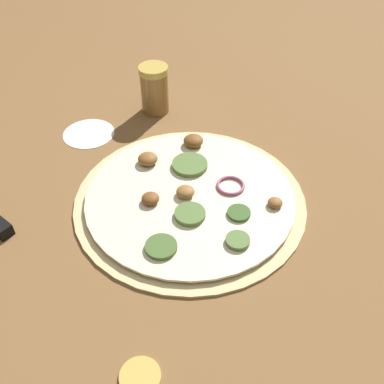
# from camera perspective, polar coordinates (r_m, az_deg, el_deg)

# --- Properties ---
(ground_plane) EXTENTS (3.00, 3.00, 0.00)m
(ground_plane) POSITION_cam_1_polar(r_m,az_deg,el_deg) (0.67, -0.00, -1.12)
(ground_plane) COLOR brown
(pizza) EXTENTS (0.34, 0.34, 0.03)m
(pizza) POSITION_cam_1_polar(r_m,az_deg,el_deg) (0.66, -0.00, -0.61)
(pizza) COLOR beige
(pizza) RESTS_ON ground_plane
(spice_jar) EXTENTS (0.05, 0.05, 0.09)m
(spice_jar) POSITION_cam_1_polar(r_m,az_deg,el_deg) (0.84, -4.57, 12.90)
(spice_jar) COLOR olive
(spice_jar) RESTS_ON ground_plane
(loose_cap) EXTENTS (0.04, 0.04, 0.01)m
(loose_cap) POSITION_cam_1_polar(r_m,az_deg,el_deg) (0.51, -6.26, -22.17)
(loose_cap) COLOR gold
(loose_cap) RESTS_ON ground_plane
(flour_patch) EXTENTS (0.09, 0.09, 0.00)m
(flour_patch) POSITION_cam_1_polar(r_m,az_deg,el_deg) (0.82, -12.76, 7.27)
(flour_patch) COLOR white
(flour_patch) RESTS_ON ground_plane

